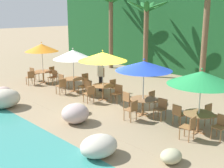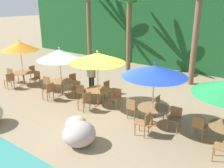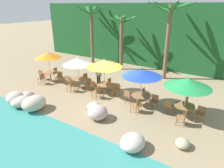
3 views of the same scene
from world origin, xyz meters
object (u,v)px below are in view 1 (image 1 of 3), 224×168
(chair_orange_inland, at_px, (53,72))
(chair_orange_right, at_px, (31,77))
(chair_blue_left, at_px, (128,100))
(dining_table_orange, at_px, (43,73))
(chair_yellow_inland, at_px, (114,87))
(palm_tree_third, at_px, (207,12))
(dining_table_white, at_px, (74,81))
(chair_green_right, at_px, (190,126))
(palm_tree_nearest, at_px, (111,15))
(chair_yellow_left, at_px, (89,87))
(waiter_in_white, at_px, (101,74))
(chair_green_inland, at_px, (210,114))
(chair_blue_inland, at_px, (154,99))
(chair_blue_right, at_px, (132,109))
(chair_green_seaward, at_px, (221,125))
(chair_orange_left, at_px, (34,73))
(chair_white_right, at_px, (62,85))
(palm_tree_second, at_px, (146,24))
(chair_yellow_right, at_px, (90,93))
(chair_white_inland, at_px, (86,80))
(chair_green_left, at_px, (178,113))
(dining_table_yellow, at_px, (103,88))
(dining_table_blue, at_px, (143,101))
(chair_white_left, at_px, (63,80))
(umbrella_yellow, at_px, (103,57))
(umbrella_white, at_px, (73,54))
(chair_orange_seaward, at_px, (54,76))
(chair_white_seaward, at_px, (84,85))
(umbrella_orange, at_px, (42,48))
(umbrella_green, at_px, (201,78))

(chair_orange_inland, relative_size, chair_orange_right, 1.00)
(chair_blue_left, bearing_deg, dining_table_orange, 179.82)
(chair_yellow_inland, xyz_separation_m, palm_tree_third, (2.47, 4.50, 3.79))
(dining_table_white, distance_m, chair_green_right, 7.92)
(chair_green_right, xyz_separation_m, palm_tree_nearest, (-11.42, 7.17, 3.49))
(chair_yellow_left, relative_size, waiter_in_white, 0.51)
(chair_orange_inland, relative_size, chair_green_inland, 1.00)
(chair_blue_inland, height_order, palm_tree_third, palm_tree_third)
(chair_blue_right, xyz_separation_m, chair_green_seaward, (3.31, 0.94, 0.00))
(chair_orange_left, bearing_deg, chair_white_right, -7.28)
(dining_table_orange, xyz_separation_m, waiter_in_white, (3.94, 1.26, 0.37))
(palm_tree_second, bearing_deg, palm_tree_nearest, 173.79)
(chair_yellow_right, xyz_separation_m, waiter_in_white, (-1.20, 1.82, 0.47))
(dining_table_orange, distance_m, chair_white_right, 3.04)
(chair_blue_right, bearing_deg, palm_tree_third, 95.30)
(chair_white_inland, distance_m, chair_green_seaward, 8.60)
(chair_green_seaward, height_order, chair_green_inland, same)
(chair_blue_right, bearing_deg, chair_blue_left, 140.48)
(chair_green_left, bearing_deg, dining_table_yellow, 177.28)
(dining_table_blue, distance_m, chair_blue_inland, 0.86)
(dining_table_white, relative_size, palm_tree_third, 0.18)
(chair_white_left, xyz_separation_m, umbrella_yellow, (3.10, 0.26, 1.68))
(chair_white_inland, relative_size, palm_tree_third, 0.14)
(umbrella_white, relative_size, palm_tree_nearest, 0.42)
(chair_orange_right, height_order, umbrella_white, umbrella_white)
(chair_orange_seaward, bearing_deg, chair_green_inland, 4.24)
(dining_table_white, height_order, palm_tree_second, palm_tree_second)
(umbrella_white, bearing_deg, chair_white_left, -170.20)
(umbrella_yellow, bearing_deg, chair_white_seaward, -177.62)
(dining_table_blue, distance_m, chair_green_left, 1.74)
(chair_white_seaward, height_order, chair_blue_left, same)
(dining_table_yellow, distance_m, chair_blue_right, 3.21)
(chair_yellow_right, bearing_deg, chair_white_seaward, 150.10)
(palm_tree_third, bearing_deg, chair_green_right, -63.39)
(chair_orange_right, xyz_separation_m, chair_blue_left, (7.18, 0.83, 0.00))
(chair_green_seaward, bearing_deg, dining_table_yellow, 178.26)
(chair_white_left, bearing_deg, chair_green_right, -5.21)
(chair_white_inland, xyz_separation_m, dining_table_blue, (5.10, -1.02, 0.10))
(umbrella_orange, xyz_separation_m, chair_yellow_right, (5.14, -0.56, -1.67))
(chair_white_left, height_order, chair_white_right, same)
(chair_white_right, xyz_separation_m, dining_table_blue, (5.06, 0.68, 0.10))
(palm_tree_third, bearing_deg, chair_yellow_inland, -118.73)
(chair_white_right, distance_m, palm_tree_second, 7.30)
(chair_green_seaward, bearing_deg, palm_tree_nearest, 152.53)
(chair_white_inland, distance_m, chair_blue_left, 4.37)
(chair_yellow_inland, relative_size, umbrella_green, 0.36)
(chair_yellow_right, bearing_deg, chair_green_right, -2.07)
(chair_yellow_left, height_order, waiter_in_white, waiter_in_white)
(umbrella_yellow, distance_m, dining_table_yellow, 1.58)
(umbrella_white, bearing_deg, dining_table_orange, -176.63)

